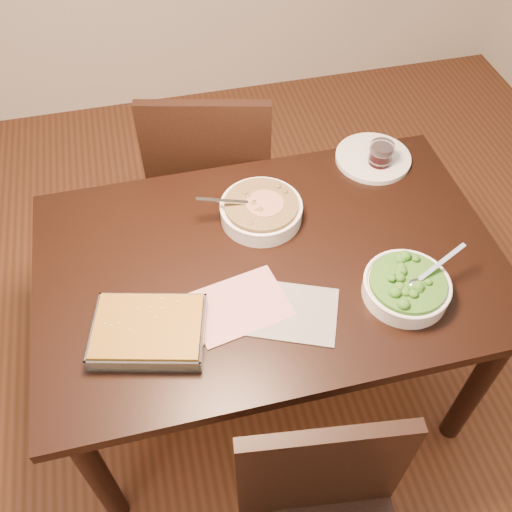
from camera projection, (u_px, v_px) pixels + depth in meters
ground at (267, 378)px, 2.30m from camera, size 4.00×4.00×0.00m
table at (269, 279)px, 1.79m from camera, size 1.40×0.90×0.75m
magazine_a at (239, 305)px, 1.61m from camera, size 0.30×0.24×0.01m
magazine_b at (288, 311)px, 1.60m from camera, size 0.33×0.29×0.00m
coaster at (378, 166)px, 1.99m from camera, size 0.10×0.10×0.00m
stew_bowl at (261, 210)px, 1.81m from camera, size 0.29×0.26×0.10m
broccoli_bowl at (406, 287)px, 1.61m from camera, size 0.28×0.25×0.10m
baking_dish at (149, 331)px, 1.53m from camera, size 0.34×0.29×0.05m
wine_tumbler at (381, 155)px, 1.95m from camera, size 0.08×0.08×0.09m
dinner_plate at (373, 158)px, 2.01m from camera, size 0.26×0.26×0.02m
chair_far at (212, 176)px, 2.26m from camera, size 0.55×0.55×0.97m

